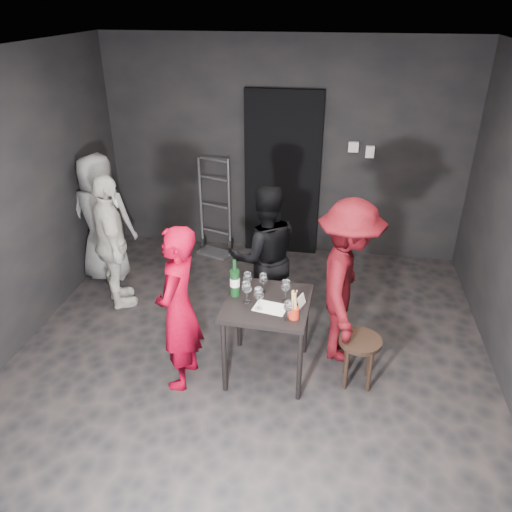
% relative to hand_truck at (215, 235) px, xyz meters
% --- Properties ---
extents(floor, '(4.50, 5.00, 0.02)m').
position_rel_hand_truck_xyz_m(floor, '(0.85, -2.25, -0.23)').
color(floor, black).
rests_on(floor, ground).
extents(ceiling, '(4.50, 5.00, 0.02)m').
position_rel_hand_truck_xyz_m(ceiling, '(0.85, -2.25, 2.47)').
color(ceiling, silver).
rests_on(ceiling, ground).
extents(wall_back, '(4.50, 0.04, 2.70)m').
position_rel_hand_truck_xyz_m(wall_back, '(0.85, 0.25, 1.12)').
color(wall_back, black).
rests_on(wall_back, ground).
extents(doorway, '(0.95, 0.10, 2.10)m').
position_rel_hand_truck_xyz_m(doorway, '(0.85, 0.19, 0.82)').
color(doorway, black).
rests_on(doorway, ground).
extents(wallbox_upper, '(0.12, 0.06, 0.12)m').
position_rel_hand_truck_xyz_m(wallbox_upper, '(1.70, 0.20, 1.22)').
color(wallbox_upper, '#B7B7B2').
rests_on(wallbox_upper, wall_back).
extents(wallbox_lower, '(0.10, 0.06, 0.14)m').
position_rel_hand_truck_xyz_m(wallbox_lower, '(1.90, 0.20, 1.17)').
color(wallbox_lower, '#B7B7B2').
rests_on(wallbox_lower, wall_back).
extents(hand_truck, '(0.42, 0.35, 1.27)m').
position_rel_hand_truck_xyz_m(hand_truck, '(0.00, 0.00, 0.00)').
color(hand_truck, '#B2B2B7').
rests_on(hand_truck, floor).
extents(tasting_table, '(0.72, 0.72, 0.75)m').
position_rel_hand_truck_xyz_m(tasting_table, '(1.03, -2.27, 0.42)').
color(tasting_table, black).
rests_on(tasting_table, floor).
extents(stool, '(0.37, 0.37, 0.47)m').
position_rel_hand_truck_xyz_m(stool, '(1.84, -2.29, 0.15)').
color(stool, '#302115').
rests_on(stool, floor).
extents(server_red, '(0.38, 0.56, 1.50)m').
position_rel_hand_truck_xyz_m(server_red, '(0.32, -2.51, 0.52)').
color(server_red, maroon).
rests_on(server_red, floor).
extents(woman_black, '(0.82, 0.63, 1.50)m').
position_rel_hand_truck_xyz_m(woman_black, '(0.88, -1.46, 0.52)').
color(woman_black, black).
rests_on(woman_black, floor).
extents(man_maroon, '(0.53, 1.08, 1.65)m').
position_rel_hand_truck_xyz_m(man_maroon, '(1.70, -1.90, 0.60)').
color(man_maroon, '#4D090F').
rests_on(man_maroon, floor).
extents(bystander_cream, '(0.82, 0.95, 1.48)m').
position_rel_hand_truck_xyz_m(bystander_cream, '(-0.76, -1.42, 0.51)').
color(bystander_cream, silver).
rests_on(bystander_cream, floor).
extents(bystander_grey, '(0.78, 0.45, 1.55)m').
position_rel_hand_truck_xyz_m(bystander_grey, '(-1.13, -0.87, 0.55)').
color(bystander_grey, gray).
rests_on(bystander_grey, floor).
extents(tasting_mat, '(0.30, 0.23, 0.00)m').
position_rel_hand_truck_xyz_m(tasting_mat, '(1.07, -2.36, 0.52)').
color(tasting_mat, white).
rests_on(tasting_mat, tasting_table).
extents(wine_glass_a, '(0.10, 0.10, 0.22)m').
position_rel_hand_truck_xyz_m(wine_glass_a, '(0.86, -2.31, 0.63)').
color(wine_glass_a, white).
rests_on(wine_glass_a, tasting_table).
extents(wine_glass_b, '(0.08, 0.08, 0.21)m').
position_rel_hand_truck_xyz_m(wine_glass_b, '(0.83, -2.13, 0.63)').
color(wine_glass_b, white).
rests_on(wine_glass_b, tasting_table).
extents(wine_glass_c, '(0.09, 0.09, 0.20)m').
position_rel_hand_truck_xyz_m(wine_glass_c, '(0.97, -2.13, 0.62)').
color(wine_glass_c, white).
rests_on(wine_glass_c, tasting_table).
extents(wine_glass_d, '(0.10, 0.10, 0.22)m').
position_rel_hand_truck_xyz_m(wine_glass_d, '(0.97, -2.39, 0.63)').
color(wine_glass_d, white).
rests_on(wine_glass_d, tasting_table).
extents(wine_glass_e, '(0.09, 0.09, 0.19)m').
position_rel_hand_truck_xyz_m(wine_glass_e, '(1.23, -2.50, 0.62)').
color(wine_glass_e, white).
rests_on(wine_glass_e, tasting_table).
extents(wine_glass_f, '(0.11, 0.11, 0.22)m').
position_rel_hand_truck_xyz_m(wine_glass_f, '(1.18, -2.23, 0.63)').
color(wine_glass_f, white).
rests_on(wine_glass_f, tasting_table).
extents(wine_bottle, '(0.08, 0.08, 0.34)m').
position_rel_hand_truck_xyz_m(wine_bottle, '(0.74, -2.21, 0.65)').
color(wine_bottle, black).
rests_on(wine_bottle, tasting_table).
extents(breadstick_cup, '(0.09, 0.09, 0.27)m').
position_rel_hand_truck_xyz_m(breadstick_cup, '(1.28, -2.47, 0.64)').
color(breadstick_cup, '#B42413').
rests_on(breadstick_cup, tasting_table).
extents(reserved_card, '(0.11, 0.14, 0.09)m').
position_rel_hand_truck_xyz_m(reserved_card, '(1.29, -2.28, 0.57)').
color(reserved_card, white).
rests_on(reserved_card, tasting_table).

